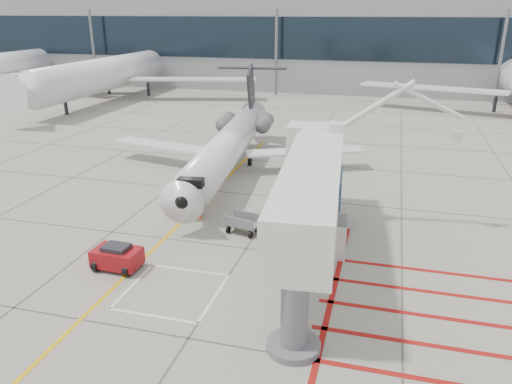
# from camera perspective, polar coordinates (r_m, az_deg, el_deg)

# --- Properties ---
(ground_plane) EXTENTS (260.00, 260.00, 0.00)m
(ground_plane) POSITION_cam_1_polar(r_m,az_deg,el_deg) (23.36, -3.93, -10.70)
(ground_plane) COLOR gray
(ground_plane) RESTS_ON ground
(regional_jet) EXTENTS (24.05, 29.00, 7.05)m
(regional_jet) POSITION_cam_1_polar(r_m,az_deg,el_deg) (35.75, -4.05, 6.44)
(regional_jet) COLOR silver
(regional_jet) RESTS_ON ground_plane
(jet_bridge) EXTENTS (9.82, 18.33, 7.08)m
(jet_bridge) POSITION_cam_1_polar(r_m,az_deg,el_deg) (23.20, 6.19, -1.27)
(jet_bridge) COLOR silver
(jet_bridge) RESTS_ON ground_plane
(pushback_tug) EXTENTS (2.31, 1.50, 1.32)m
(pushback_tug) POSITION_cam_1_polar(r_m,az_deg,el_deg) (25.40, -15.60, -7.09)
(pushback_tug) COLOR maroon
(pushback_tug) RESTS_ON ground_plane
(baggage_cart) EXTENTS (2.01, 1.51, 1.14)m
(baggage_cart) POSITION_cam_1_polar(r_m,az_deg,el_deg) (28.29, -1.51, -3.61)
(baggage_cart) COLOR slate
(baggage_cart) RESTS_ON ground_plane
(ground_power_unit) EXTENTS (2.70, 1.78, 2.01)m
(ground_power_unit) POSITION_cam_1_polar(r_m,az_deg,el_deg) (25.96, 7.41, -5.01)
(ground_power_unit) COLOR #B9B8B0
(ground_power_unit) RESTS_ON ground_plane
(cone_nose) EXTENTS (0.34, 0.34, 0.47)m
(cone_nose) POSITION_cam_1_polar(r_m,az_deg,el_deg) (30.57, -6.58, -2.56)
(cone_nose) COLOR #FF420D
(cone_nose) RESTS_ON ground_plane
(cone_side) EXTENTS (0.35, 0.35, 0.49)m
(cone_side) POSITION_cam_1_polar(r_m,az_deg,el_deg) (27.21, 5.56, -5.47)
(cone_side) COLOR orange
(cone_side) RESTS_ON ground_plane
(terminal_building) EXTENTS (180.00, 28.00, 14.00)m
(terminal_building) POSITION_cam_1_polar(r_m,az_deg,el_deg) (89.10, 17.97, 16.01)
(terminal_building) COLOR gray
(terminal_building) RESTS_ON ground_plane
(terminal_glass_band) EXTENTS (180.00, 0.10, 6.00)m
(terminal_glass_band) POSITION_cam_1_polar(r_m,az_deg,el_deg) (75.02, 18.40, 16.13)
(terminal_glass_band) COLOR black
(terminal_glass_band) RESTS_ON ground_plane
(bg_aircraft_b) EXTENTS (39.17, 43.52, 13.06)m
(bg_aircraft_b) POSITION_cam_1_polar(r_m,az_deg,el_deg) (75.33, -15.58, 15.29)
(bg_aircraft_b) COLOR silver
(bg_aircraft_b) RESTS_ON ground_plane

